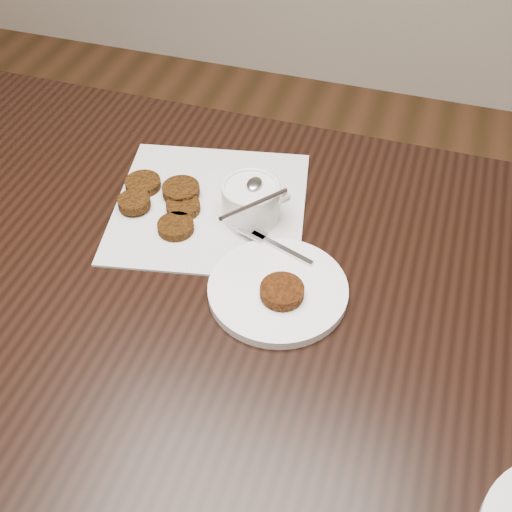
{
  "coord_description": "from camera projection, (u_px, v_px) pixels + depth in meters",
  "views": [
    {
      "loc": [
        0.29,
        -0.51,
        1.48
      ],
      "look_at": [
        0.08,
        0.13,
        0.8
      ],
      "focal_mm": 45.3,
      "sensor_mm": 36.0,
      "label": 1
    }
  ],
  "objects": [
    {
      "name": "patty_cluster",
      "position": [
        168.0,
        199.0,
        1.09
      ],
      "size": [
        0.24,
        0.24,
        0.02
      ],
      "primitive_type": null,
      "rotation": [
        0.0,
        0.0,
        0.12
      ],
      "color": "#582E0B",
      "rests_on": "napkin"
    },
    {
      "name": "table",
      "position": [
        220.0,
        417.0,
        1.24
      ],
      "size": [
        1.43,
        0.92,
        0.75
      ],
      "primitive_type": "cube",
      "color": "black",
      "rests_on": "floor"
    },
    {
      "name": "sauce_ramekin",
      "position": [
        251.0,
        186.0,
        1.03
      ],
      "size": [
        0.16,
        0.16,
        0.13
      ],
      "primitive_type": null,
      "rotation": [
        0.0,
        0.0,
        0.33
      ],
      "color": "white",
      "rests_on": "napkin"
    },
    {
      "name": "plate_with_patty",
      "position": [
        278.0,
        287.0,
        0.95
      ],
      "size": [
        0.27,
        0.27,
        0.03
      ],
      "primitive_type": null,
      "rotation": [
        0.0,
        0.0,
        -0.34
      ],
      "color": "white",
      "rests_on": "table"
    },
    {
      "name": "napkin",
      "position": [
        210.0,
        206.0,
        1.1
      ],
      "size": [
        0.38,
        0.38,
        0.0
      ],
      "primitive_type": "cube",
      "rotation": [
        0.0,
        0.0,
        0.2
      ],
      "color": "silver",
      "rests_on": "table"
    }
  ]
}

